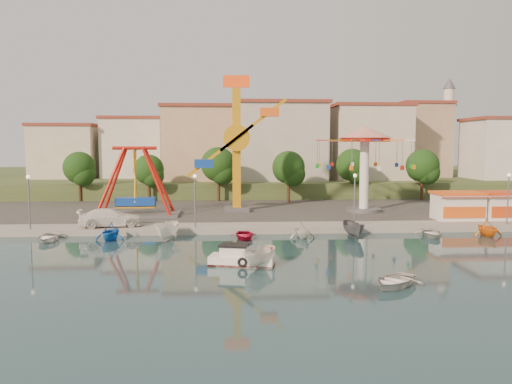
{
  "coord_description": "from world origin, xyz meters",
  "views": [
    {
      "loc": [
        -4.97,
        -36.22,
        8.78
      ],
      "look_at": [
        -1.9,
        14.0,
        4.0
      ],
      "focal_mm": 35.0,
      "sensor_mm": 36.0,
      "label": 1
    }
  ],
  "objects": [
    {
      "name": "rowboat_b",
      "position": [
        5.45,
        -6.55,
        0.4
      ],
      "size": [
        4.67,
        4.64,
        0.8
      ],
      "primitive_type": "imported",
      "rotation": [
        0.0,
        0.0,
        -0.81
      ],
      "color": "silver",
      "rests_on": "ground"
    },
    {
      "name": "tree_2",
      "position": [
        -6.0,
        35.81,
        5.92
      ],
      "size": [
        5.02,
        5.02,
        7.85
      ],
      "color": "#382314",
      "rests_on": "quay_deck"
    },
    {
      "name": "pirate_ship_ride",
      "position": [
        -15.35,
        21.72,
        4.39
      ],
      "size": [
        10.0,
        5.0,
        8.0
      ],
      "color": "#59595E",
      "rests_on": "quay_deck"
    },
    {
      "name": "cabin_motorboat",
      "position": [
        -3.94,
        -0.38,
        0.44
      ],
      "size": [
        4.99,
        2.78,
        1.66
      ],
      "rotation": [
        0.0,
        0.0,
        -0.22
      ],
      "color": "white",
      "rests_on": "ground"
    },
    {
      "name": "hill_terrace",
      "position": [
        0.0,
        67.0,
        1.5
      ],
      "size": [
        200.0,
        60.0,
        3.0
      ],
      "primitive_type": "cube",
      "color": "#384C26",
      "rests_on": "ground"
    },
    {
      "name": "building_1",
      "position": [
        -21.33,
        51.38,
        7.32
      ],
      "size": [
        12.33,
        9.01,
        8.63
      ],
      "primitive_type": "cube",
      "color": "silver",
      "rests_on": "hill_terrace"
    },
    {
      "name": "tree_1",
      "position": [
        -16.0,
        36.24,
        5.2
      ],
      "size": [
        4.35,
        4.35,
        6.8
      ],
      "color": "#382314",
      "rests_on": "quay_deck"
    },
    {
      "name": "moored_boat_0",
      "position": [
        -21.21,
        9.8,
        0.38
      ],
      "size": [
        2.9,
        3.88,
        0.76
      ],
      "primitive_type": "imported",
      "rotation": [
        0.0,
        0.0,
        0.07
      ],
      "color": "white",
      "rests_on": "ground"
    },
    {
      "name": "moored_boat_1",
      "position": [
        -15.58,
        9.8,
        0.85
      ],
      "size": [
        3.39,
        3.73,
        1.7
      ],
      "primitive_type": "imported",
      "rotation": [
        0.0,
        0.0,
        -0.21
      ],
      "color": "blue",
      "rests_on": "ground"
    },
    {
      "name": "ground",
      "position": [
        0.0,
        0.0,
        0.0
      ],
      "size": [
        200.0,
        200.0,
        0.0
      ],
      "primitive_type": "plane",
      "color": "#16363C",
      "rests_on": "ground"
    },
    {
      "name": "wave_swinger",
      "position": [
        11.94,
        23.63,
        8.2
      ],
      "size": [
        11.6,
        11.6,
        10.4
      ],
      "color": "#59595E",
      "rests_on": "quay_deck"
    },
    {
      "name": "moored_boat_2",
      "position": [
        -10.37,
        9.8,
        0.82
      ],
      "size": [
        2.58,
        4.51,
        1.64
      ],
      "primitive_type": "imported",
      "rotation": [
        0.0,
        0.0,
        -0.25
      ],
      "color": "white",
      "rests_on": "ground"
    },
    {
      "name": "building_6",
      "position": [
        44.15,
        48.77,
        9.18
      ],
      "size": [
        8.23,
        8.98,
        12.36
      ],
      "primitive_type": "cube",
      "color": "silver",
      "rests_on": "hill_terrace"
    },
    {
      "name": "lamp_post_2",
      "position": [
        8.0,
        13.0,
        3.1
      ],
      "size": [
        0.14,
        0.14,
        5.0
      ],
      "primitive_type": "cylinder",
      "color": "#59595E",
      "rests_on": "quay_deck"
    },
    {
      "name": "moored_boat_3",
      "position": [
        -3.27,
        9.8,
        0.36
      ],
      "size": [
        2.61,
        3.58,
        0.73
      ],
      "primitive_type": "imported",
      "rotation": [
        0.0,
        0.0,
        0.03
      ],
      "color": "#B80E32",
      "rests_on": "ground"
    },
    {
      "name": "lamp_post_1",
      "position": [
        -8.0,
        13.0,
        3.1
      ],
      "size": [
        0.14,
        0.14,
        5.0
      ],
      "primitive_type": "cylinder",
      "color": "#59595E",
      "rests_on": "quay_deck"
    },
    {
      "name": "quay_deck",
      "position": [
        0.0,
        62.0,
        0.3
      ],
      "size": [
        200.0,
        100.0,
        0.6
      ],
      "primitive_type": "cube",
      "color": "#9E998E",
      "rests_on": "ground"
    },
    {
      "name": "tree_4",
      "position": [
        14.0,
        37.35,
        5.75
      ],
      "size": [
        4.86,
        4.86,
        7.6
      ],
      "color": "#382314",
      "rests_on": "quay_deck"
    },
    {
      "name": "asphalt_pad",
      "position": [
        0.0,
        30.0,
        0.6
      ],
      "size": [
        90.0,
        28.0,
        0.01
      ],
      "primitive_type": "cube",
      "color": "#4C4944",
      "rests_on": "quay_deck"
    },
    {
      "name": "building_3",
      "position": [
        5.6,
        48.8,
        7.6
      ],
      "size": [
        12.59,
        10.5,
        9.2
      ],
      "primitive_type": "cube",
      "color": "beige",
      "rests_on": "hill_terrace"
    },
    {
      "name": "moored_boat_5",
      "position": [
        7.13,
        9.8,
        0.79
      ],
      "size": [
        1.77,
        4.18,
        1.58
      ],
      "primitive_type": "imported",
      "rotation": [
        0.0,
        0.0,
        0.06
      ],
      "color": "#57565B",
      "rests_on": "ground"
    },
    {
      "name": "booth_mid",
      "position": [
        25.72,
        16.49,
        2.16
      ],
      "size": [
        5.4,
        3.78,
        3.08
      ],
      "color": "white",
      "rests_on": "quay_deck"
    },
    {
      "name": "skiff",
      "position": [
        -2.55,
        -1.26,
        0.75
      ],
      "size": [
        3.29,
        4.05,
        1.5
      ],
      "primitive_type": "imported",
      "rotation": [
        0.0,
        0.0,
        -0.56
      ],
      "color": "silver",
      "rests_on": "ground"
    },
    {
      "name": "building_4",
      "position": [
        19.07,
        52.2,
        7.62
      ],
      "size": [
        10.75,
        9.23,
        9.24
      ],
      "primitive_type": "cube",
      "color": "beige",
      "rests_on": "hill_terrace"
    },
    {
      "name": "kamikaze_tower",
      "position": [
        -3.2,
        24.65,
        8.41
      ],
      "size": [
        8.11,
        3.1,
        16.5
      ],
      "color": "#59595E",
      "rests_on": "quay_deck"
    },
    {
      "name": "van",
      "position": [
        -16.47,
        14.0,
        1.51
      ],
      "size": [
        6.61,
        3.63,
        1.81
      ],
      "primitive_type": "imported",
      "rotation": [
        0.0,
        0.0,
        1.75
      ],
      "color": "white",
      "rests_on": "quay_deck"
    },
    {
      "name": "moored_boat_7",
      "position": [
        20.19,
        9.8,
        0.85
      ],
      "size": [
        2.97,
        3.38,
        1.7
      ],
      "primitive_type": "imported",
      "rotation": [
        0.0,
        0.0,
        0.06
      ],
      "color": "orange",
      "rests_on": "ground"
    },
    {
      "name": "tree_5",
      "position": [
        24.0,
        35.54,
        5.71
      ],
      "size": [
        4.83,
        4.83,
        7.54
      ],
      "color": "#382314",
      "rests_on": "quay_deck"
    },
    {
      "name": "moored_boat_4",
      "position": [
        2.17,
        9.8,
        0.75
      ],
      "size": [
        3.03,
        3.33,
        1.5
      ],
      "primitive_type": "imported",
      "rotation": [
        0.0,
        0.0,
        0.23
      ],
      "color": "silver",
      "rests_on": "ground"
    },
    {
      "name": "booth_left",
      "position": [
        20.4,
        16.49,
        2.16
      ],
      "size": [
        5.4,
        3.78,
        3.08
      ],
      "color": "white",
      "rests_on": "quay_deck"
    },
    {
      "name": "moored_boat_6",
      "position": [
        14.67,
        9.8,
        0.38
      ],
      "size": [
        3.02,
        3.93,
        0.75
      ],
      "primitive_type": "imported",
      "rotation": [
        0.0,
        0.0,
        -0.12
      ],
      "color": "silver",
      "rests_on": "ground"
    },
    {
      "name": "tree_0",
      "position": [
        -26.0,
        36.98,
        5.47
      ],
      "size": [
        4.6,
        4.6,
        7.19
      ],
      "color": "#382314",
      "rests_on": "quay_deck"
    },
    {
      "name": "rowboat_a",
      "position": [
        -2.64,
        1.03,
        0.34
      ],
      "size": [
        4.05,
        3.96,
        0.69
      ],
      "primitive_type": "imported",
      "rotation": [
        0.0,
        0.0,
        0.86
      ],
      "color": "white",
      "rests_on": "ground"
    },
    {
      "name": "building_5",
      "position": [
        32.37,
        50.33,
        8.61
      ],
      "size": [
        12.77,
        10.96,
        11.21
      ],
      "primitive_type": "cube",
      "color": "tan",
      "rests_on": "hill_terrace"
    },
    {
      "name": "lamp_post_0",
      "position": [
        -24.0,
        13.0,
        3.1
      ],
      "size": [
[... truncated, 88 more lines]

